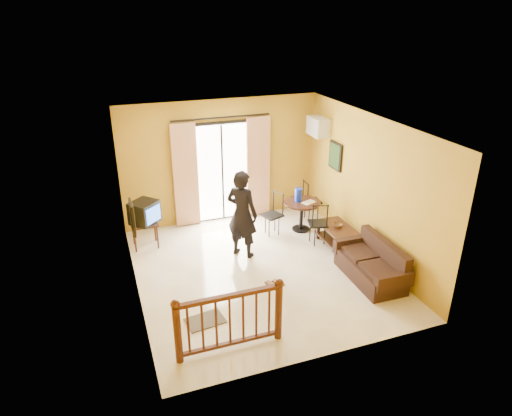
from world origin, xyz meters
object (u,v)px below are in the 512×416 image
object	(u,v)px
coffee_table	(337,233)
standing_person	(242,214)
dining_table	(302,208)
sofa	(373,265)
television	(144,212)

from	to	relation	value
coffee_table	standing_person	world-z (taller)	standing_person
dining_table	standing_person	distance (m)	1.74
dining_table	sofa	size ratio (longest dim) A/B	0.52
sofa	standing_person	bearing A→B (deg)	140.93
television	standing_person	size ratio (longest dim) A/B	0.39
coffee_table	television	bearing A→B (deg)	160.05
dining_table	sofa	distance (m)	2.32
television	dining_table	size ratio (longest dim) A/B	0.85
coffee_table	standing_person	xyz separation A→B (m)	(-1.96, 0.35, 0.60)
dining_table	coffee_table	distance (m)	1.06
television	standing_person	xyz separation A→B (m)	(1.76, -1.00, 0.12)
dining_table	standing_person	size ratio (longest dim) A/B	0.45
dining_table	standing_person	bearing A→B (deg)	-158.73
television	dining_table	distance (m)	3.37
dining_table	sofa	world-z (taller)	sofa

